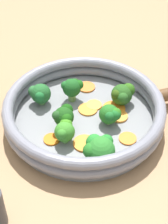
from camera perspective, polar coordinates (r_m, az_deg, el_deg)
ground_plane at (r=0.72m, az=-0.00°, el=-1.74°), size 4.00×4.00×0.00m
skillet at (r=0.71m, az=-0.00°, el=-1.32°), size 0.28×0.28×0.01m
skillet_rim_wall at (r=0.69m, az=-0.00°, el=0.38°), size 0.30×0.30×0.04m
skillet_rivet_left at (r=0.72m, az=10.75°, el=-0.58°), size 0.01×0.01×0.01m
skillet_rivet_right at (r=0.77m, az=8.09°, el=3.33°), size 0.01×0.01×0.01m
carrot_slice_0 at (r=0.77m, az=0.40°, el=3.83°), size 0.04×0.04×0.00m
carrot_slice_1 at (r=0.73m, az=1.54°, el=1.06°), size 0.04×0.04×0.00m
carrot_slice_2 at (r=0.72m, az=0.59°, el=0.42°), size 0.05×0.05×0.00m
carrot_slice_3 at (r=0.72m, az=4.56°, el=0.47°), size 0.05×0.05×0.00m
carrot_slice_4 at (r=0.71m, az=5.35°, el=-0.64°), size 0.04×0.04×0.00m
carrot_slice_5 at (r=0.67m, az=-4.95°, el=-4.16°), size 0.04×0.04×0.00m
carrot_slice_6 at (r=0.66m, az=0.07°, el=-4.79°), size 0.05×0.05×0.00m
carrot_slice_7 at (r=0.67m, az=6.67°, el=-4.03°), size 0.03×0.03×0.00m
broccoli_floret_0 at (r=0.67m, az=-3.06°, el=-0.62°), size 0.05×0.04×0.05m
broccoli_floret_1 at (r=0.73m, az=-6.75°, el=2.78°), size 0.04×0.04×0.04m
broccoli_floret_2 at (r=0.68m, az=4.08°, el=-0.37°), size 0.04×0.04×0.04m
broccoli_floret_3 at (r=0.72m, az=5.90°, el=2.71°), size 0.05×0.05×0.04m
broccoli_floret_4 at (r=0.61m, az=2.30°, el=-5.64°), size 0.05×0.05×0.05m
broccoli_floret_5 at (r=0.73m, az=-1.82°, el=3.76°), size 0.04×0.04×0.05m
broccoli_floret_6 at (r=0.65m, az=-2.97°, el=-2.79°), size 0.04×0.04×0.04m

